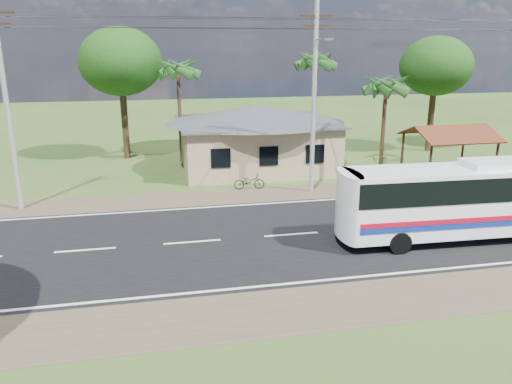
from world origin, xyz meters
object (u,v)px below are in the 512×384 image
coach_bus (473,195)px  motorcycle (249,182)px  waiting_shed (450,134)px  person (497,169)px

coach_bus → motorcycle: (-8.14, 9.69, -1.55)m
waiting_shed → coach_bus: (-5.34, -10.47, -0.70)m
waiting_shed → coach_bus: bearing=-117.0°
coach_bus → person: (7.49, 8.30, -1.22)m
waiting_shed → person: (2.15, -2.17, -1.92)m
coach_bus → person: bearing=49.9°
waiting_shed → motorcycle: bearing=-176.7°
motorcycle → coach_bus: bearing=-135.0°
motorcycle → person: 15.69m
motorcycle → person: person is taller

